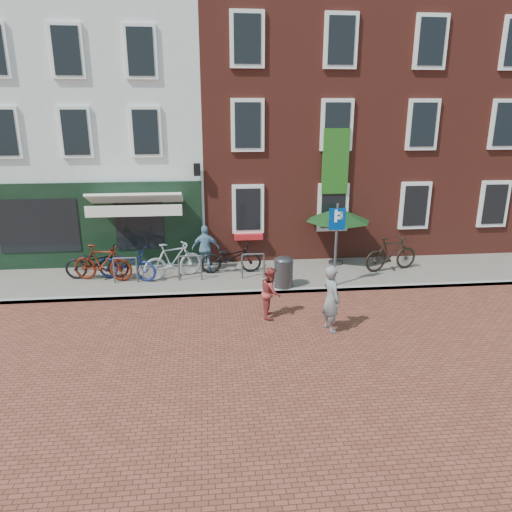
{
  "coord_description": "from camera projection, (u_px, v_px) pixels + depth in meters",
  "views": [
    {
      "loc": [
        -0.92,
        -13.26,
        5.31
      ],
      "look_at": [
        0.49,
        0.21,
        1.14
      ],
      "focal_mm": 33.57,
      "sensor_mm": 36.0,
      "label": 1
    }
  ],
  "objects": [
    {
      "name": "building_stucco",
      "position": [
        102.0,
        130.0,
        19.09
      ],
      "size": [
        8.0,
        8.0,
        9.0
      ],
      "primitive_type": "cube",
      "color": "silver",
      "rests_on": "ground"
    },
    {
      "name": "bicycle_3",
      "position": [
        173.0,
        260.0,
        15.28
      ],
      "size": [
        2.0,
        1.25,
        1.17
      ],
      "primitive_type": "imported",
      "rotation": [
        0.0,
        0.0,
        1.97
      ],
      "color": "#A6A6A9",
      "rests_on": "sidewalk"
    },
    {
      "name": "woman",
      "position": [
        331.0,
        299.0,
        11.76
      ],
      "size": [
        0.56,
        0.7,
        1.69
      ],
      "primitive_type": "imported",
      "rotation": [
        0.0,
        0.0,
        1.84
      ],
      "color": "slate",
      "rests_on": "ground"
    },
    {
      "name": "litter_bin",
      "position": [
        284.0,
        270.0,
        14.49
      ],
      "size": [
        0.57,
        0.57,
        1.04
      ],
      "color": "#3D3D40",
      "rests_on": "sidewalk"
    },
    {
      "name": "parasol",
      "position": [
        338.0,
        212.0,
        16.32
      ],
      "size": [
        2.22,
        2.22,
        2.09
      ],
      "color": "#4C4C4F",
      "rests_on": "sidewalk"
    },
    {
      "name": "ground",
      "position": [
        240.0,
        295.0,
        14.26
      ],
      "size": [
        80.0,
        80.0,
        0.0
      ],
      "primitive_type": "plane",
      "color": "brown"
    },
    {
      "name": "sidewalk",
      "position": [
        267.0,
        276.0,
        15.77
      ],
      "size": [
        24.0,
        3.0,
        0.1
      ],
      "primitive_type": "cube",
      "color": "slate",
      "rests_on": "ground"
    },
    {
      "name": "bicycle_1",
      "position": [
        102.0,
        263.0,
        15.04
      ],
      "size": [
        2.02,
        1.0,
        1.17
      ],
      "primitive_type": "imported",
      "rotation": [
        0.0,
        0.0,
        1.33
      ],
      "color": "#53170A",
      "rests_on": "sidewalk"
    },
    {
      "name": "boy",
      "position": [
        271.0,
        292.0,
        12.61
      ],
      "size": [
        0.58,
        0.72,
        1.37
      ],
      "primitive_type": "imported",
      "rotation": [
        0.0,
        0.0,
        1.47
      ],
      "color": "#973430",
      "rests_on": "ground"
    },
    {
      "name": "parking_sign",
      "position": [
        336.0,
        232.0,
        14.24
      ],
      "size": [
        0.5,
        0.08,
        2.57
      ],
      "color": "#4C4C4F",
      "rests_on": "sidewalk"
    },
    {
      "name": "bicycle_2",
      "position": [
        127.0,
        264.0,
        15.12
      ],
      "size": [
        2.12,
        1.34,
        1.05
      ],
      "primitive_type": "imported",
      "rotation": [
        0.0,
        0.0,
        1.22
      ],
      "color": "navy",
      "rests_on": "sidewalk"
    },
    {
      "name": "bicycle_4",
      "position": [
        231.0,
        257.0,
        15.78
      ],
      "size": [
        2.0,
        0.71,
        1.05
      ],
      "primitive_type": "imported",
      "rotation": [
        0.0,
        0.0,
        1.58
      ],
      "color": "black",
      "rests_on": "sidewalk"
    },
    {
      "name": "cafe_person",
      "position": [
        206.0,
        248.0,
        15.88
      ],
      "size": [
        0.94,
        0.44,
        1.56
      ],
      "primitive_type": "imported",
      "rotation": [
        0.0,
        0.0,
        3.07
      ],
      "color": "#6D94B0",
      "rests_on": "sidewalk"
    },
    {
      "name": "bicycle_0",
      "position": [
        97.0,
        263.0,
        15.24
      ],
      "size": [
        2.02,
        0.75,
        1.05
      ],
      "primitive_type": "imported",
      "rotation": [
        0.0,
        0.0,
        1.54
      ],
      "color": "black",
      "rests_on": "sidewalk"
    },
    {
      "name": "building_brick_mid",
      "position": [
        275.0,
        117.0,
        19.64
      ],
      "size": [
        6.0,
        8.0,
        10.0
      ],
      "primitive_type": "cube",
      "color": "maroon",
      "rests_on": "ground"
    },
    {
      "name": "bicycle_5",
      "position": [
        391.0,
        254.0,
        15.99
      ],
      "size": [
        2.01,
        0.97,
        1.17
      ],
      "primitive_type": "imported",
      "rotation": [
        0.0,
        0.0,
        1.8
      ],
      "color": "black",
      "rests_on": "sidewalk"
    },
    {
      "name": "building_brick_right",
      "position": [
        416.0,
        117.0,
        20.23
      ],
      "size": [
        6.0,
        8.0,
        10.0
      ],
      "primitive_type": "cube",
      "color": "maroon",
      "rests_on": "ground"
    }
  ]
}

